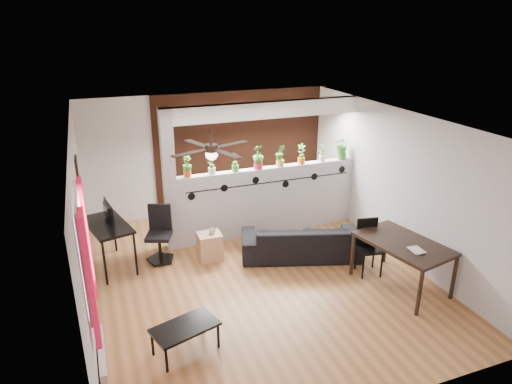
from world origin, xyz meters
name	(u,v)px	position (x,y,z in m)	size (l,w,h in m)	color
room_shell	(258,203)	(0.00, 0.00, 1.30)	(6.30, 7.10, 2.90)	#935C30
partition_wall	(269,200)	(0.80, 1.50, 0.68)	(3.60, 0.18, 1.35)	#BCBCC1
ceiling_header	(270,110)	(0.80, 1.50, 2.45)	(3.60, 0.18, 0.30)	white
pier_column	(169,182)	(-1.11, 1.50, 1.30)	(0.22, 0.20, 2.60)	#BCBCC1
brick_panel	(244,150)	(0.80, 2.97, 1.30)	(3.90, 0.05, 2.60)	#9A492C
vine_decal	(271,182)	(0.80, 1.40, 1.08)	(3.31, 0.01, 0.30)	black
window_assembly	(85,254)	(-2.56, -1.20, 1.51)	(0.09, 1.30, 1.55)	white
baseboard_heater	(102,354)	(-2.54, -1.20, 0.09)	(0.08, 1.00, 0.18)	silver
corkboard	(82,201)	(-2.58, 0.95, 1.35)	(0.03, 0.60, 0.45)	olive
framed_art	(77,171)	(-2.58, 0.90, 1.85)	(0.03, 0.34, 0.44)	#8C7259
ceiling_fan	(211,150)	(-0.80, -0.30, 2.31)	(1.19, 1.19, 0.43)	black
potted_plant_0	(187,166)	(-0.78, 1.50, 1.56)	(0.24, 0.22, 0.39)	#DD511A
potted_plant_1	(212,163)	(-0.33, 1.50, 1.55)	(0.24, 0.24, 0.38)	silver
potted_plant_2	(235,161)	(0.12, 1.50, 1.55)	(0.21, 0.23, 0.38)	#388C32
potted_plant_3	(258,156)	(0.57, 1.50, 1.59)	(0.30, 0.27, 0.46)	red
potted_plant_4	(280,155)	(1.03, 1.50, 1.58)	(0.26, 0.23, 0.43)	gold
potted_plant_5	(302,153)	(1.48, 1.50, 1.56)	(0.25, 0.24, 0.40)	orange
potted_plant_6	(322,152)	(1.93, 1.50, 1.54)	(0.22, 0.20, 0.36)	silver
potted_plant_7	(342,147)	(2.38, 1.50, 1.60)	(0.32, 0.30, 0.47)	#2E7E34
sofa	(301,241)	(0.96, 0.37, 0.29)	(2.00, 0.79, 0.59)	black
cube_shelf	(210,246)	(-0.59, 0.83, 0.25)	(0.40, 0.36, 0.49)	tan
cup	(212,231)	(-0.54, 0.83, 0.54)	(0.12, 0.12, 0.09)	gray
computer_desk	(108,228)	(-2.25, 1.16, 0.73)	(0.85, 1.23, 0.81)	black
monitor	(106,215)	(-2.25, 1.31, 0.90)	(0.05, 0.31, 0.18)	black
office_chair	(160,237)	(-1.41, 1.11, 0.44)	(0.54, 0.54, 0.99)	black
dining_table	(403,247)	(2.00, -1.08, 0.69)	(1.14, 1.57, 0.78)	black
book	(411,251)	(1.90, -1.38, 0.79)	(0.18, 0.24, 0.02)	gray
folding_chair	(368,241)	(1.77, -0.49, 0.55)	(0.44, 0.44, 0.94)	black
coffee_table	(185,329)	(-1.52, -1.40, 0.34)	(0.92, 0.68, 0.38)	black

